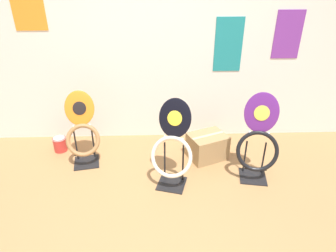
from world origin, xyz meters
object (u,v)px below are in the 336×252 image
toilet_seat_display_jazz_black (172,149)px  paint_can (60,144)px  toilet_seat_display_orange_sun (82,133)px  storage_box (207,146)px  toilet_seat_display_purple_note (258,143)px

toilet_seat_display_jazz_black → paint_can: toilet_seat_display_jazz_black is taller
toilet_seat_display_orange_sun → toilet_seat_display_jazz_black: 1.07m
toilet_seat_display_orange_sun → storage_box: toilet_seat_display_orange_sun is taller
toilet_seat_display_purple_note → toilet_seat_display_orange_sun: toilet_seat_display_purple_note is taller
toilet_seat_display_purple_note → toilet_seat_display_orange_sun: size_ratio=1.14×
toilet_seat_display_orange_sun → toilet_seat_display_purple_note: bearing=-10.7°
toilet_seat_display_purple_note → storage_box: toilet_seat_display_purple_note is taller
toilet_seat_display_jazz_black → paint_can: size_ratio=5.01×
toilet_seat_display_orange_sun → storage_box: 1.44m
toilet_seat_display_purple_note → toilet_seat_display_jazz_black: 0.89m
toilet_seat_display_orange_sun → paint_can: 0.53m
paint_can → storage_box: (1.79, -0.21, 0.05)m
toilet_seat_display_purple_note → paint_can: bearing=164.8°
toilet_seat_display_orange_sun → toilet_seat_display_jazz_black: size_ratio=0.91×
toilet_seat_display_jazz_black → storage_box: toilet_seat_display_jazz_black is taller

